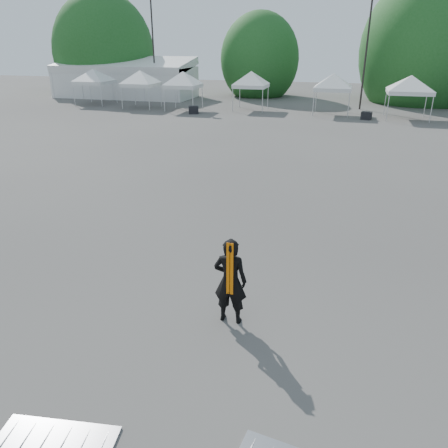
# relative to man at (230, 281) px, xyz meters

# --- Properties ---
(ground) EXTENTS (120.00, 120.00, 0.00)m
(ground) POSITION_rel_man_xyz_m (0.13, 2.87, -1.00)
(ground) COLOR #474442
(ground) RESTS_ON ground
(marquee) EXTENTS (15.00, 6.25, 4.23)m
(marquee) POSITION_rel_man_xyz_m (-21.87, 37.87, 0.97)
(marquee) COLOR silver
(marquee) RESTS_ON ground
(light_pole_west) EXTENTS (0.60, 0.25, 10.30)m
(light_pole_west) POSITION_rel_man_xyz_m (-17.87, 36.87, 4.77)
(light_pole_west) COLOR black
(light_pole_west) RESTS_ON ground
(light_pole_east) EXTENTS (0.60, 0.25, 9.80)m
(light_pole_east) POSITION_rel_man_xyz_m (3.13, 34.87, 4.52)
(light_pole_east) COLOR black
(light_pole_east) RESTS_ON ground
(tree_far_w) EXTENTS (4.80, 4.80, 7.30)m
(tree_far_w) POSITION_rel_man_xyz_m (-25.87, 40.87, 3.54)
(tree_far_w) COLOR #382314
(tree_far_w) RESTS_ON ground
(tree_mid_w) EXTENTS (4.16, 4.16, 6.33)m
(tree_mid_w) POSITION_rel_man_xyz_m (-7.87, 42.87, 2.93)
(tree_mid_w) COLOR #382314
(tree_mid_w) RESTS_ON ground
(tree_mid_e) EXTENTS (5.12, 5.12, 7.79)m
(tree_mid_e) POSITION_rel_man_xyz_m (9.13, 41.87, 3.84)
(tree_mid_e) COLOR #382314
(tree_mid_e) RESTS_ON ground
(tent_a) EXTENTS (4.41, 4.41, 3.88)m
(tent_a) POSITION_rel_man_xyz_m (-21.92, 31.54, 2.06)
(tent_a) COLOR silver
(tent_a) RESTS_ON ground
(tent_b) EXTENTS (4.08, 4.08, 3.88)m
(tent_b) POSITION_rel_man_xyz_m (-16.47, 30.44, 2.06)
(tent_b) COLOR silver
(tent_b) RESTS_ON ground
(tent_c) EXTENTS (4.03, 4.03, 3.88)m
(tent_c) POSITION_rel_man_xyz_m (-12.20, 30.09, 2.06)
(tent_c) COLOR silver
(tent_c) RESTS_ON ground
(tent_d) EXTENTS (4.05, 4.05, 3.88)m
(tent_d) POSITION_rel_man_xyz_m (-6.44, 31.86, 2.06)
(tent_d) COLOR silver
(tent_d) RESTS_ON ground
(tent_e) EXTENTS (4.27, 4.27, 3.88)m
(tent_e) POSITION_rel_man_xyz_m (0.71, 31.12, 2.06)
(tent_e) COLOR silver
(tent_e) RESTS_ON ground
(tent_f) EXTENTS (4.71, 4.71, 3.88)m
(tent_f) POSITION_rel_man_xyz_m (6.61, 30.29, 2.06)
(tent_f) COLOR silver
(tent_f) RESTS_ON ground
(man) EXTENTS (0.73, 0.48, 1.99)m
(man) POSITION_rel_man_xyz_m (0.00, 0.00, 0.00)
(man) COLOR black
(man) RESTS_ON ground
(barrier_left) EXTENTS (1.98, 1.18, 0.06)m
(barrier_left) POSITION_rel_man_xyz_m (-1.79, -3.91, -0.97)
(barrier_left) COLOR #95979C
(barrier_left) RESTS_ON ground
(crate_west) EXTENTS (1.00, 0.90, 0.64)m
(crate_west) POSITION_rel_man_xyz_m (-10.65, 28.28, -0.68)
(crate_west) COLOR black
(crate_west) RESTS_ON ground
(crate_mid) EXTENTS (0.89, 0.77, 0.60)m
(crate_mid) POSITION_rel_man_xyz_m (3.56, 29.07, -0.69)
(crate_mid) COLOR black
(crate_mid) RESTS_ON ground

